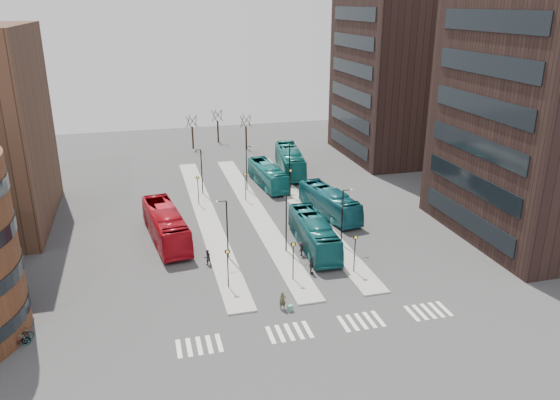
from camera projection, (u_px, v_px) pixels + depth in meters
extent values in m
plane|color=#313134|center=(318.00, 361.00, 38.99)|extent=(160.00, 160.00, 0.00)
cube|color=gray|center=(206.00, 216.00, 65.25)|extent=(2.50, 45.00, 0.15)
cube|color=gray|center=(255.00, 211.00, 66.69)|extent=(2.50, 45.00, 0.15)
cube|color=gray|center=(302.00, 207.00, 68.14)|extent=(2.50, 45.00, 0.15)
cube|color=#1B4898|center=(290.00, 308.00, 45.21)|extent=(0.46, 0.39, 0.53)
imported|color=#AE0D1A|center=(166.00, 225.00, 58.15)|extent=(4.59, 13.00, 3.54)
imported|color=#12555A|center=(314.00, 233.00, 56.42)|extent=(3.24, 11.76, 3.25)
imported|color=#167071|center=(268.00, 175.00, 75.66)|extent=(3.51, 11.23, 3.08)
imported|color=#135763|center=(329.00, 202.00, 65.25)|extent=(4.47, 11.67, 3.17)
imported|color=#156A69|center=(290.00, 161.00, 81.47)|extent=(4.90, 13.39, 3.65)
imported|color=#443F29|center=(283.00, 301.00, 45.32)|extent=(0.58, 0.38, 1.58)
imported|color=black|center=(207.00, 257.00, 53.04)|extent=(0.92, 0.83, 1.54)
imported|color=black|center=(311.00, 266.00, 51.20)|extent=(0.65, 1.07, 1.70)
imported|color=black|center=(301.00, 249.00, 54.95)|extent=(1.03, 1.08, 1.47)
imported|color=gray|center=(18.00, 342.00, 40.35)|extent=(1.75, 1.17, 0.87)
imported|color=gray|center=(18.00, 340.00, 40.56)|extent=(1.70, 0.61, 1.00)
imported|color=gray|center=(20.00, 335.00, 41.08)|extent=(2.01, 1.08, 1.00)
cube|color=silver|center=(179.00, 349.00, 40.33)|extent=(0.35, 2.40, 0.01)
cube|color=silver|center=(189.00, 347.00, 40.51)|extent=(0.35, 2.40, 0.01)
cube|color=silver|center=(199.00, 346.00, 40.69)|extent=(0.35, 2.40, 0.01)
cube|color=silver|center=(209.00, 344.00, 40.87)|extent=(0.35, 2.40, 0.01)
cube|color=silver|center=(219.00, 343.00, 41.05)|extent=(0.35, 2.40, 0.01)
cube|color=silver|center=(271.00, 335.00, 42.02)|extent=(0.35, 2.40, 0.01)
cube|color=silver|center=(280.00, 333.00, 42.20)|extent=(0.35, 2.40, 0.01)
cube|color=silver|center=(289.00, 332.00, 42.38)|extent=(0.35, 2.40, 0.01)
cube|color=silver|center=(299.00, 331.00, 42.56)|extent=(0.35, 2.40, 0.01)
cube|color=silver|center=(308.00, 329.00, 42.74)|extent=(0.35, 2.40, 0.01)
cube|color=silver|center=(344.00, 324.00, 43.46)|extent=(0.35, 2.40, 0.01)
cube|color=silver|center=(352.00, 322.00, 43.64)|extent=(0.35, 2.40, 0.01)
cube|color=silver|center=(361.00, 321.00, 43.82)|extent=(0.35, 2.40, 0.01)
cube|color=silver|center=(370.00, 320.00, 44.00)|extent=(0.35, 2.40, 0.01)
cube|color=silver|center=(378.00, 319.00, 44.18)|extent=(0.35, 2.40, 0.01)
cube|color=silver|center=(412.00, 313.00, 44.90)|extent=(0.35, 2.40, 0.01)
cube|color=silver|center=(420.00, 312.00, 45.08)|extent=(0.35, 2.40, 0.01)
cube|color=silver|center=(428.00, 311.00, 45.26)|extent=(0.35, 2.40, 0.01)
cube|color=silver|center=(436.00, 310.00, 45.44)|extent=(0.35, 2.40, 0.01)
cube|color=silver|center=(444.00, 309.00, 45.62)|extent=(0.35, 2.40, 0.01)
cube|color=black|center=(466.00, 218.00, 57.94)|extent=(0.12, 16.00, 2.00)
cube|color=black|center=(471.00, 183.00, 56.58)|extent=(0.12, 16.00, 2.00)
cube|color=black|center=(476.00, 145.00, 55.21)|extent=(0.12, 16.00, 2.00)
cube|color=black|center=(481.00, 106.00, 53.84)|extent=(0.12, 16.00, 2.00)
cube|color=black|center=(486.00, 64.00, 52.47)|extent=(0.12, 16.00, 2.00)
cube|color=black|center=(491.00, 21.00, 51.11)|extent=(0.12, 16.00, 2.00)
cube|color=black|center=(411.00, 63.00, 86.98)|extent=(20.00, 20.00, 30.00)
cube|color=black|center=(348.00, 143.00, 88.83)|extent=(0.12, 16.00, 2.00)
cube|color=black|center=(349.00, 119.00, 87.46)|extent=(0.12, 16.00, 2.00)
cube|color=black|center=(350.00, 94.00, 86.10)|extent=(0.12, 16.00, 2.00)
cube|color=black|center=(352.00, 68.00, 84.73)|extent=(0.12, 16.00, 2.00)
cube|color=black|center=(353.00, 41.00, 83.36)|extent=(0.12, 16.00, 2.00)
cube|color=black|center=(354.00, 14.00, 81.99)|extent=(0.12, 16.00, 2.00)
cylinder|color=black|center=(228.00, 269.00, 48.18)|extent=(0.10, 0.10, 3.50)
cube|color=black|center=(227.00, 252.00, 47.58)|extent=(0.45, 0.10, 0.30)
cube|color=yellow|center=(227.00, 252.00, 47.53)|extent=(0.20, 0.02, 0.20)
cylinder|color=black|center=(198.00, 191.00, 68.17)|extent=(0.10, 0.10, 3.50)
cube|color=black|center=(198.00, 178.00, 67.57)|extent=(0.45, 0.10, 0.30)
cube|color=yellow|center=(198.00, 178.00, 67.51)|extent=(0.20, 0.02, 0.20)
cylinder|color=black|center=(293.00, 262.00, 49.62)|extent=(0.10, 0.10, 3.50)
cube|color=black|center=(293.00, 244.00, 49.02)|extent=(0.45, 0.10, 0.30)
cube|color=yellow|center=(293.00, 244.00, 48.97)|extent=(0.20, 0.02, 0.20)
cylinder|color=black|center=(245.00, 187.00, 69.61)|extent=(0.10, 0.10, 3.50)
cube|color=black|center=(245.00, 174.00, 69.01)|extent=(0.45, 0.10, 0.30)
cube|color=yellow|center=(245.00, 174.00, 68.96)|extent=(0.20, 0.02, 0.20)
cylinder|color=black|center=(355.00, 254.00, 51.07)|extent=(0.10, 0.10, 3.50)
cube|color=black|center=(355.00, 237.00, 50.47)|extent=(0.45, 0.10, 0.30)
cube|color=yellow|center=(356.00, 238.00, 50.41)|extent=(0.20, 0.02, 0.20)
cylinder|color=black|center=(290.00, 183.00, 71.05)|extent=(0.10, 0.10, 3.50)
cube|color=black|center=(291.00, 171.00, 70.45)|extent=(0.45, 0.10, 0.30)
cube|color=yellow|center=(291.00, 171.00, 70.40)|extent=(0.20, 0.02, 0.20)
cylinder|color=black|center=(227.00, 230.00, 53.44)|extent=(0.14, 0.14, 6.00)
cylinder|color=black|center=(222.00, 201.00, 52.31)|extent=(0.90, 0.08, 0.08)
sphere|color=silver|center=(217.00, 202.00, 52.20)|extent=(0.24, 0.24, 0.24)
cylinder|color=black|center=(202.00, 172.00, 71.61)|extent=(0.14, 0.14, 6.00)
cylinder|color=black|center=(197.00, 150.00, 70.48)|extent=(0.90, 0.08, 0.08)
sphere|color=silver|center=(194.00, 150.00, 70.37)|extent=(0.24, 0.24, 0.24)
cylinder|color=black|center=(286.00, 224.00, 54.89)|extent=(0.14, 0.14, 6.00)
cylinder|color=black|center=(291.00, 195.00, 53.97)|extent=(0.90, 0.08, 0.08)
sphere|color=silver|center=(295.00, 195.00, 54.08)|extent=(0.24, 0.24, 0.24)
cylinder|color=black|center=(247.00, 168.00, 73.06)|extent=(0.14, 0.14, 6.00)
cylinder|color=black|center=(249.00, 146.00, 72.14)|extent=(0.90, 0.08, 0.08)
sphere|color=silver|center=(253.00, 146.00, 72.25)|extent=(0.24, 0.24, 0.24)
cylinder|color=black|center=(342.00, 218.00, 56.33)|extent=(0.14, 0.14, 6.00)
cylinder|color=black|center=(347.00, 190.00, 55.41)|extent=(0.90, 0.08, 0.08)
sphere|color=silver|center=(352.00, 190.00, 55.52)|extent=(0.24, 0.24, 0.24)
cylinder|color=black|center=(290.00, 165.00, 74.50)|extent=(0.14, 0.14, 6.00)
cylinder|color=black|center=(293.00, 144.00, 73.58)|extent=(0.90, 0.08, 0.08)
sphere|color=silver|center=(296.00, 143.00, 73.69)|extent=(0.24, 0.24, 0.24)
cylinder|color=black|center=(193.00, 138.00, 94.14)|extent=(0.30, 0.30, 4.00)
cylinder|color=black|center=(196.00, 121.00, 93.32)|extent=(0.10, 1.56, 1.95)
cylinder|color=black|center=(193.00, 121.00, 93.81)|extent=(1.48, 0.59, 1.97)
cylinder|color=black|center=(188.00, 121.00, 93.39)|extent=(0.90, 1.31, 1.99)
cylinder|color=black|center=(189.00, 122.00, 92.64)|extent=(0.89, 1.31, 1.99)
cylinder|color=black|center=(194.00, 122.00, 92.60)|extent=(1.48, 0.58, 1.97)
cylinder|color=black|center=(218.00, 132.00, 98.98)|extent=(0.30, 0.30, 4.00)
cylinder|color=black|center=(221.00, 116.00, 98.16)|extent=(0.10, 1.56, 1.95)
cylinder|color=black|center=(218.00, 115.00, 98.65)|extent=(1.48, 0.59, 1.97)
cylinder|color=black|center=(214.00, 115.00, 98.23)|extent=(0.90, 1.31, 1.99)
cylinder|color=black|center=(215.00, 116.00, 97.48)|extent=(0.89, 1.31, 1.99)
cylinder|color=black|center=(219.00, 116.00, 97.44)|extent=(1.48, 0.58, 1.97)
cylinder|color=black|center=(246.00, 138.00, 94.49)|extent=(0.30, 0.30, 4.00)
cylinder|color=black|center=(250.00, 121.00, 93.67)|extent=(0.10, 1.56, 1.95)
cylinder|color=black|center=(246.00, 120.00, 94.16)|extent=(1.48, 0.59, 1.97)
cylinder|color=black|center=(242.00, 121.00, 93.74)|extent=(0.90, 1.31, 1.99)
cylinder|color=black|center=(243.00, 122.00, 92.99)|extent=(0.89, 1.31, 1.99)
cylinder|color=black|center=(248.00, 122.00, 92.95)|extent=(1.48, 0.58, 1.97)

